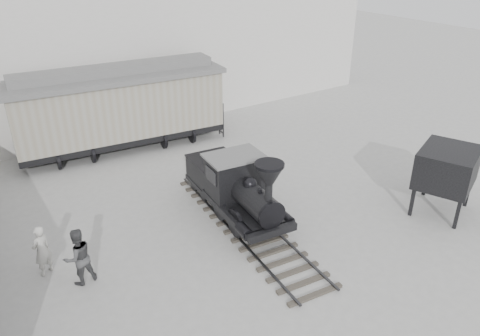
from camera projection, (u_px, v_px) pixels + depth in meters
ground at (281, 278)px, 14.33m from camera, size 90.00×90.00×0.00m
north_wall at (96, 23)px, 23.01m from camera, size 34.00×2.51×11.00m
locomotive at (238, 192)px, 16.86m from camera, size 2.73×8.79×3.05m
boxcar at (119, 106)px, 22.27m from camera, size 10.24×4.09×4.09m
visitor_a at (42, 251)px, 14.16m from camera, size 0.74×0.65×1.69m
visitor_b at (78, 257)px, 13.77m from camera, size 0.98×0.81×1.83m
coal_hopper at (446, 172)px, 17.13m from camera, size 2.85×2.62×2.52m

